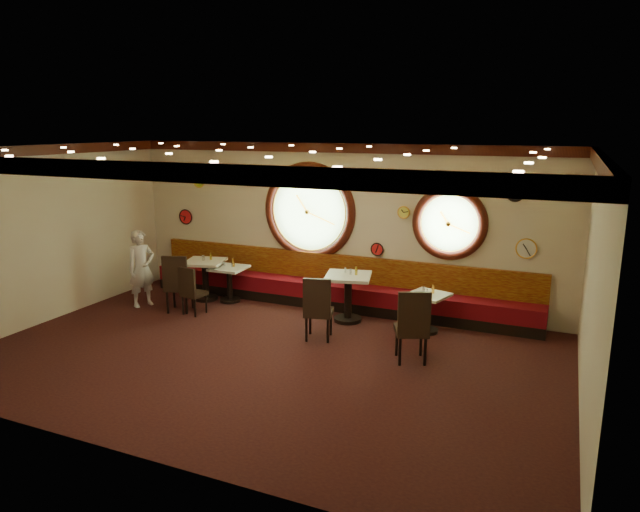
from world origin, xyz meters
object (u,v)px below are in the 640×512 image
Objects in this scene: chair_c at (318,305)px; condiment_a_bottle at (211,256)px; table_c at (348,292)px; table_d at (428,308)px; condiment_d_salt at (424,290)px; condiment_b_bottle at (233,262)px; condiment_a_pepper at (203,258)px; condiment_c_bottle at (356,271)px; waiter at (142,268)px; chair_a at (177,280)px; condiment_c_pepper at (351,272)px; table_a at (205,275)px; chair_b at (191,288)px; condiment_c_salt at (345,270)px; table_b at (229,280)px; condiment_a_salt at (204,258)px; condiment_b_pepper at (232,265)px; condiment_b_salt at (224,263)px; chair_d at (413,322)px; condiment_d_pepper at (427,292)px.

condiment_a_bottle is (-2.98, 1.30, 0.27)m from chair_c.
table_d is at bearing 0.49° from table_c.
condiment_d_salt is 0.61× the size of condiment_b_bottle.
condiment_a_pepper reaches higher than condiment_d_salt.
waiter is (-4.22, -0.81, -0.19)m from condiment_c_bottle.
chair_a is 0.92m from waiter.
chair_c reaches higher than condiment_c_pepper.
chair_a is 4.94× the size of condiment_a_bottle.
chair_a reaches higher than table_a.
chair_a is 1.21× the size of chair_b.
table_a is 3.09m from condiment_c_salt.
condiment_c_bottle is at bearing -3.10° from chair_a.
condiment_a_bottle reaches higher than chair_b.
table_b is 0.70m from condiment_a_pepper.
condiment_a_salt is at bearing -179.29° from condiment_c_salt.
table_d is 5.53× the size of condiment_a_bottle.
condiment_d_salt is 1.05× the size of condiment_c_pepper.
condiment_b_bottle is at bearing 40.18° from table_b.
condiment_b_bottle is (0.52, 0.03, -0.08)m from condiment_a_bottle.
table_b is 0.32m from condiment_b_pepper.
condiment_c_bottle is (3.33, -0.00, 0.07)m from condiment_a_pepper.
chair_d is at bearing -20.18° from condiment_b_salt.
condiment_d_pepper is at bearing -3.09° from condiment_c_bottle.
chair_d reaches higher than condiment_c_bottle.
chair_d is at bearing -45.44° from condiment_c_bottle.
condiment_c_salt is 1.51m from condiment_d_salt.
table_b is 6.45× the size of condiment_a_pepper.
condiment_c_pepper is at bearing 68.20° from chair_c.
table_d is 1.52m from condiment_c_pepper.
condiment_c_bottle reaches higher than table_a.
chair_d is (1.57, -1.41, 0.10)m from table_c.
condiment_a_salt is 0.56× the size of condiment_b_bottle.
table_b is 1.74m from waiter.
condiment_b_bottle reaches higher than table_a.
table_b is at bearing 177.30° from condiment_c_pepper.
chair_b is 1.08m from condiment_b_salt.
chair_a is (-0.53, -0.99, 0.19)m from table_b.
condiment_a_pepper is (-4.76, 1.46, 0.23)m from chair_d.
condiment_c_bottle is at bearing -2.68° from condiment_b_pepper.
condiment_a_salt is 0.91× the size of condiment_d_salt.
condiment_a_bottle reaches higher than condiment_a_salt.
chair_a is at bearing -120.25° from condiment_b_pepper.
chair_c is at bearing -102.09° from condiment_c_bottle.
chair_a is at bearing -119.81° from condiment_b_bottle.
condiment_b_salt is 0.45m from condiment_a_pepper.
condiment_c_salt is at bearing -0.72° from chair_a.
table_c is at bearing -0.92° from condiment_a_pepper.
condiment_b_pepper is 0.98× the size of condiment_d_pepper.
chair_a reaches higher than condiment_a_bottle.
condiment_b_pepper is at bearing -4.20° from condiment_b_salt.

